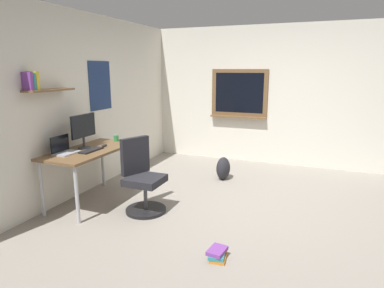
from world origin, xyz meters
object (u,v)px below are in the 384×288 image
object	(u,v)px
monitor_primary	(83,129)
computer_mouse	(104,145)
keyboard	(91,150)
coffee_mug	(116,138)
desk	(90,155)
laptop	(64,149)
backpack	(223,168)
office_chair	(142,180)
book_stack_on_floor	(217,254)

from	to	relation	value
monitor_primary	computer_mouse	xyz separation A→B (m)	(0.18, -0.19, -0.25)
computer_mouse	keyboard	bearing A→B (deg)	180.00
computer_mouse	coffee_mug	world-z (taller)	coffee_mug
desk	keyboard	bearing A→B (deg)	-129.18
laptop	desk	bearing A→B (deg)	-27.14
coffee_mug	backpack	xyz separation A→B (m)	(1.04, -1.37, -0.61)
coffee_mug	monitor_primary	bearing A→B (deg)	165.49
monitor_primary	coffee_mug	bearing A→B (deg)	-14.51
desk	monitor_primary	world-z (taller)	monitor_primary
computer_mouse	laptop	bearing A→B (deg)	155.24
office_chair	monitor_primary	size ratio (longest dim) A/B	2.05
office_chair	coffee_mug	size ratio (longest dim) A/B	10.33
monitor_primary	keyboard	bearing A→B (deg)	-118.03
computer_mouse	book_stack_on_floor	bearing A→B (deg)	-115.81
book_stack_on_floor	coffee_mug	bearing A→B (deg)	56.95
backpack	computer_mouse	bearing A→B (deg)	136.71
monitor_primary	computer_mouse	bearing A→B (deg)	-46.60
coffee_mug	book_stack_on_floor	bearing A→B (deg)	-123.05
laptop	backpack	bearing A→B (deg)	-39.09
coffee_mug	book_stack_on_floor	world-z (taller)	coffee_mug
desk	book_stack_on_floor	world-z (taller)	desk
coffee_mug	laptop	bearing A→B (deg)	167.90
office_chair	laptop	xyz separation A→B (m)	(-0.31, 0.95, 0.39)
laptop	computer_mouse	size ratio (longest dim) A/B	2.98
monitor_primary	book_stack_on_floor	xyz separation A→B (m)	(-0.77, -2.15, -0.97)
monitor_primary	backpack	xyz separation A→B (m)	(1.58, -1.51, -0.83)
office_chair	backpack	world-z (taller)	office_chair
keyboard	backpack	xyz separation A→B (m)	(1.68, -1.32, -0.57)
monitor_primary	keyboard	size ratio (longest dim) A/B	1.25
office_chair	monitor_primary	world-z (taller)	monitor_primary
keyboard	coffee_mug	distance (m)	0.64
office_chair	coffee_mug	world-z (taller)	office_chair
laptop	book_stack_on_floor	xyz separation A→B (m)	(-0.43, -2.20, -0.75)
book_stack_on_floor	computer_mouse	bearing A→B (deg)	64.19
office_chair	computer_mouse	xyz separation A→B (m)	(0.20, 0.71, 0.36)
coffee_mug	computer_mouse	bearing A→B (deg)	-172.09
monitor_primary	book_stack_on_floor	bearing A→B (deg)	-109.68
office_chair	computer_mouse	size ratio (longest dim) A/B	9.13
desk	book_stack_on_floor	xyz separation A→B (m)	(-0.73, -2.04, -0.62)
keyboard	coffee_mug	bearing A→B (deg)	4.47
monitor_primary	desk	bearing A→B (deg)	-107.46
desk	laptop	size ratio (longest dim) A/B	4.34
keyboard	laptop	bearing A→B (deg)	134.72
backpack	book_stack_on_floor	world-z (taller)	backpack
monitor_primary	coffee_mug	distance (m)	0.60
computer_mouse	backpack	xyz separation A→B (m)	(1.40, -1.32, -0.58)
laptop	coffee_mug	xyz separation A→B (m)	(0.88, -0.19, -0.01)
desk	monitor_primary	distance (m)	0.36
laptop	computer_mouse	bearing A→B (deg)	-24.76
computer_mouse	desk	bearing A→B (deg)	158.80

